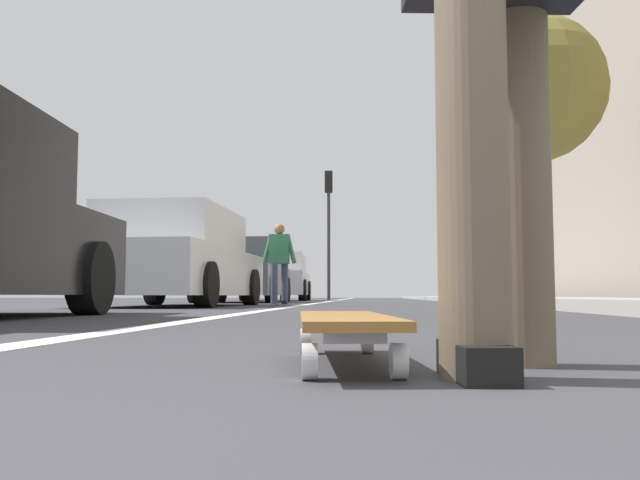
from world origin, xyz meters
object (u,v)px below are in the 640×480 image
at_px(skateboard, 344,324).
at_px(parked_car_end, 277,278).
at_px(parked_car_far, 244,273).
at_px(street_tree_mid, 531,90).
at_px(parked_car_mid, 176,260).
at_px(pedestrian_distant, 279,258).
at_px(traffic_light, 329,211).

height_order(skateboard, parked_car_end, parked_car_end).
distance_m(parked_car_far, street_tree_mid, 7.65).
distance_m(parked_car_far, parked_car_end, 5.57).
bearing_deg(street_tree_mid, parked_car_end, 36.02).
bearing_deg(parked_car_mid, parked_car_far, 0.69).
xyz_separation_m(parked_car_far, street_tree_mid, (-2.85, -6.19, 3.48)).
bearing_deg(parked_car_far, parked_car_mid, -179.31).
relative_size(parked_car_mid, pedestrian_distant, 3.04).
xyz_separation_m(parked_car_mid, parked_car_far, (6.04, 0.07, 0.00)).
relative_size(traffic_light, pedestrian_distant, 3.12).
bearing_deg(parked_car_far, parked_car_end, -0.65).
xyz_separation_m(parked_car_mid, parked_car_end, (11.62, 0.01, 0.02)).
bearing_deg(street_tree_mid, skateboard, 164.92).
relative_size(parked_car_mid, parked_car_end, 1.07).
bearing_deg(traffic_light, skateboard, -176.49).
relative_size(street_tree_mid, pedestrian_distant, 3.70).
height_order(skateboard, street_tree_mid, street_tree_mid).
relative_size(skateboard, pedestrian_distant, 0.56).
height_order(skateboard, parked_car_mid, parked_car_mid).
bearing_deg(parked_car_mid, traffic_light, -5.44).
height_order(parked_car_mid, street_tree_mid, street_tree_mid).
bearing_deg(pedestrian_distant, skateboard, -171.74).
xyz_separation_m(parked_car_far, pedestrian_distant, (-3.39, -1.31, 0.17)).
xyz_separation_m(skateboard, pedestrian_distant, (11.42, 1.66, 0.78)).
xyz_separation_m(skateboard, parked_car_end, (20.38, 2.90, 0.62)).
bearing_deg(parked_car_mid, pedestrian_distant, -24.97).
bearing_deg(parked_car_end, parked_car_mid, -179.95).
bearing_deg(parked_car_mid, parked_car_end, 0.05).
xyz_separation_m(traffic_light, pedestrian_distant, (-12.38, 0.20, -2.39)).
relative_size(parked_car_far, parked_car_end, 1.06).
bearing_deg(pedestrian_distant, parked_car_far, 21.12).
bearing_deg(traffic_light, street_tree_mid, -158.42).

